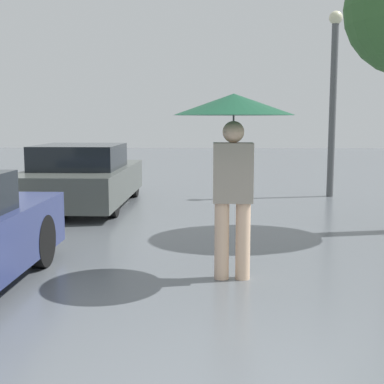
{
  "coord_description": "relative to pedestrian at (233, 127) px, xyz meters",
  "views": [
    {
      "loc": [
        -0.56,
        -2.48,
        1.72
      ],
      "look_at": [
        -0.79,
        3.17,
        0.95
      ],
      "focal_mm": 50.0,
      "sensor_mm": 36.0,
      "label": 1
    }
  ],
  "objects": [
    {
      "name": "pedestrian",
      "position": [
        0.0,
        0.0,
        0.0
      ],
      "size": [
        1.27,
        1.27,
        1.99
      ],
      "color": "beige",
      "rests_on": "ground_plane"
    },
    {
      "name": "parked_car_farthest",
      "position": [
        -2.81,
        4.82,
        -1.07
      ],
      "size": [
        1.83,
        4.05,
        1.23
      ],
      "color": "#4C514C",
      "rests_on": "ground_plane"
    },
    {
      "name": "street_lamp",
      "position": [
        2.41,
        6.37,
        0.7
      ],
      "size": [
        0.29,
        0.29,
        4.03
      ],
      "color": "#515456",
      "rests_on": "ground_plane"
    }
  ]
}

